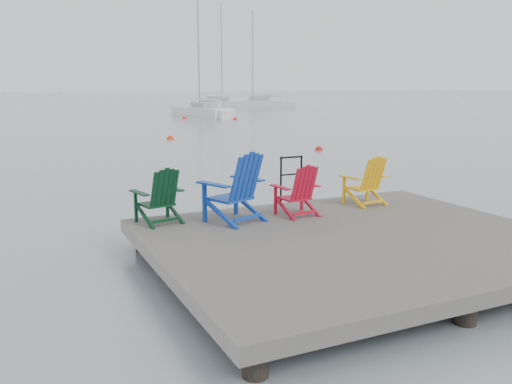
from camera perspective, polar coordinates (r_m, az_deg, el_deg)
name	(u,v)px	position (r m, az deg, el deg)	size (l,w,h in m)	color
ground	(354,267)	(8.46, 10.26, -7.78)	(400.00, 400.00, 0.00)	gray
dock	(355,245)	(8.36, 10.34, -5.53)	(6.00, 5.00, 1.40)	#2B2926
handrail	(291,175)	(10.35, 3.72, 1.82)	(0.48, 0.04, 0.90)	black
chair_green	(160,195)	(8.93, -10.10, -0.36)	(0.83, 0.78, 0.92)	black
chair_blue	(236,187)	(8.87, -2.07, 0.52)	(1.12, 1.07, 1.16)	#103BA6
chair_red	(298,190)	(9.33, 4.49, 0.20)	(0.75, 0.70, 0.89)	red
chair_yellow	(367,180)	(10.37, 11.59, 1.20)	(0.78, 0.72, 0.92)	#F6AD0D
sailboat_near	(202,113)	(46.91, -5.69, 8.29)	(3.23, 7.65, 10.38)	silver
sailboat_mid	(220,104)	(68.52, -3.78, 9.24)	(8.61, 8.07, 12.82)	white
sailboat_far	(257,104)	(66.65, 0.05, 9.21)	(8.28, 6.10, 11.52)	silver
buoy_a	(319,150)	(23.19, 6.64, 4.41)	(0.33, 0.33, 0.33)	red
buoy_b	(170,139)	(28.03, -9.01, 5.52)	(0.37, 0.37, 0.37)	red
buoy_c	(235,120)	(43.40, -2.20, 7.63)	(0.35, 0.35, 0.35)	red
buoy_d	(184,119)	(44.66, -7.54, 7.65)	(0.36, 0.36, 0.36)	red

